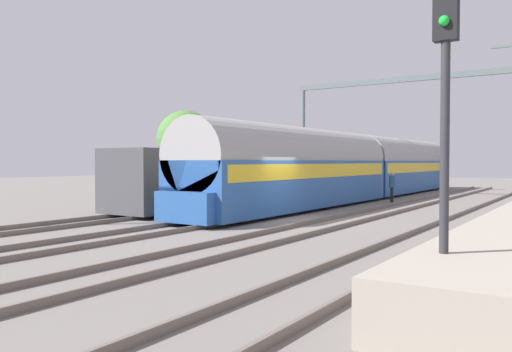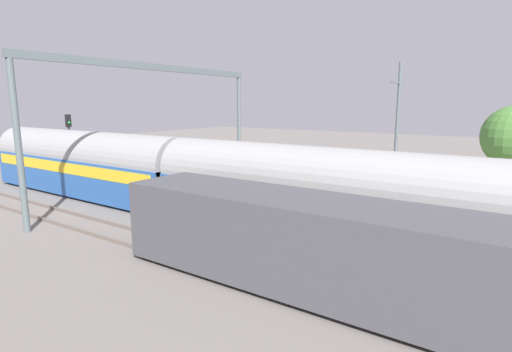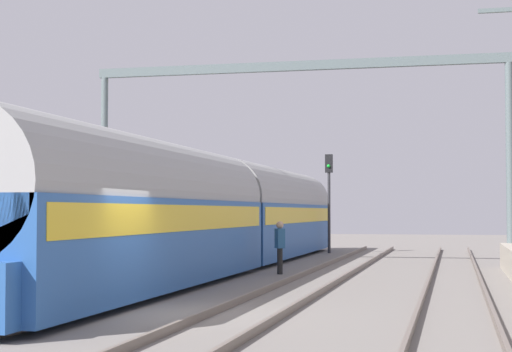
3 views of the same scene
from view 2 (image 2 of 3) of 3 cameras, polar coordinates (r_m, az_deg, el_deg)
The scene contains 12 objects.
ground at distance 17.42m, azimuth 25.34°, elevation -9.65°, with size 120.00×120.00×0.00m, color slate.
track_far_west at distance 12.01m, azimuth 20.56°, elevation -18.05°, with size 1.52×60.00×0.16m.
track_west at distance 15.56m, azimuth 24.16°, elevation -11.63°, with size 1.51×60.00×0.16m.
track_east at distance 19.26m, azimuth 26.32°, elevation -7.61°, with size 1.51×60.00×0.16m.
track_far_east at distance 23.05m, azimuth 27.75°, elevation -4.89°, with size 1.52×60.00×0.16m.
platform at distance 26.92m, azimuth 24.58°, elevation -1.77°, with size 4.40×28.00×0.90m.
passenger_train at distance 20.70m, azimuth -10.74°, elevation -0.10°, with size 2.93×32.85×3.82m.
freight_car at distance 12.33m, azimuth 7.62°, elevation -9.61°, with size 2.80×13.00×2.70m.
person_crossing at distance 21.79m, azimuth -3.98°, elevation -1.96°, with size 0.41×0.47×1.73m.
railway_signal_far at distance 31.94m, azimuth -24.97°, elevation 4.82°, with size 0.36×0.30×4.86m.
catenary_gantry at distance 24.36m, azimuth -13.86°, elevation 10.58°, with size 16.25×0.28×7.86m.
catenary_pole_east_mid at distance 25.51m, azimuth 19.37°, elevation 6.37°, with size 1.90×0.20×8.00m.
Camera 2 is at (-16.32, -2.24, 5.66)m, focal length 28.13 mm.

